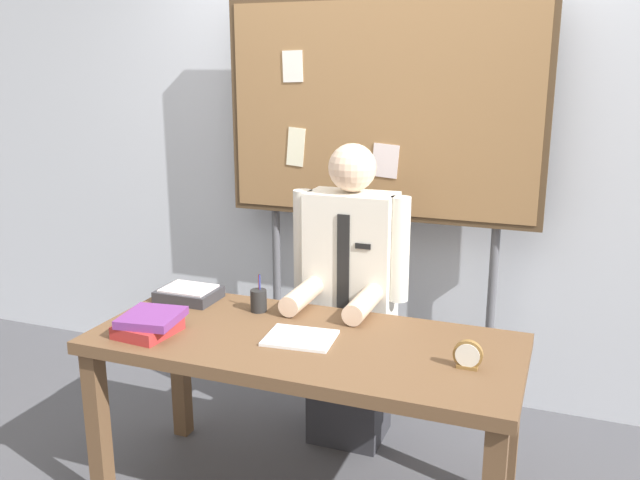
# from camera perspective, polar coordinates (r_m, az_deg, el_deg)

# --- Properties ---
(back_wall) EXTENTS (6.40, 0.08, 2.70)m
(back_wall) POSITION_cam_1_polar(r_m,az_deg,el_deg) (3.59, 5.96, 7.95)
(back_wall) COLOR silver
(back_wall) RESTS_ON ground_plane
(desk) EXTENTS (1.66, 0.72, 0.74)m
(desk) POSITION_cam_1_polar(r_m,az_deg,el_deg) (2.66, -1.34, -10.14)
(desk) COLOR brown
(desk) RESTS_ON ground_plane
(person) EXTENTS (0.55, 0.56, 1.43)m
(person) POSITION_cam_1_polar(r_m,az_deg,el_deg) (3.14, 2.56, -5.74)
(person) COLOR #2D2D33
(person) RESTS_ON ground_plane
(bulletin_board) EXTENTS (1.61, 0.09, 2.10)m
(bulletin_board) POSITION_cam_1_polar(r_m,az_deg,el_deg) (3.38, 5.11, 10.51)
(bulletin_board) COLOR #4C3823
(bulletin_board) RESTS_ON ground_plane
(book_stack) EXTENTS (0.24, 0.26, 0.08)m
(book_stack) POSITION_cam_1_polar(r_m,az_deg,el_deg) (2.73, -14.28, -6.89)
(book_stack) COLOR #B22D2D
(book_stack) RESTS_ON desk
(open_notebook) EXTENTS (0.28, 0.23, 0.01)m
(open_notebook) POSITION_cam_1_polar(r_m,az_deg,el_deg) (2.61, -1.70, -8.31)
(open_notebook) COLOR white
(open_notebook) RESTS_ON desk
(desk_clock) EXTENTS (0.10, 0.04, 0.10)m
(desk_clock) POSITION_cam_1_polar(r_m,az_deg,el_deg) (2.41, 12.45, -9.59)
(desk_clock) COLOR olive
(desk_clock) RESTS_ON desk
(pen_holder) EXTENTS (0.07, 0.07, 0.16)m
(pen_holder) POSITION_cam_1_polar(r_m,az_deg,el_deg) (2.89, -5.24, -5.12)
(pen_holder) COLOR #262626
(pen_holder) RESTS_ON desk
(paper_tray) EXTENTS (0.26, 0.20, 0.06)m
(paper_tray) POSITION_cam_1_polar(r_m,az_deg,el_deg) (3.08, -11.08, -4.50)
(paper_tray) COLOR #333338
(paper_tray) RESTS_ON desk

